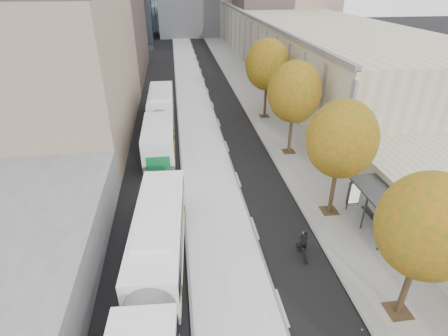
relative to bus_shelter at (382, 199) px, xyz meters
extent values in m
cube|color=#BCBCBC|center=(-9.56, 24.04, -2.11)|extent=(4.25, 150.00, 0.15)
cube|color=gray|center=(-1.56, 24.04, -2.15)|extent=(4.75, 150.00, 0.08)
cube|color=#AAA685|center=(9.81, 53.04, 1.81)|extent=(18.00, 92.00, 8.00)
cube|color=#383A3F|center=(-0.19, 0.04, 0.37)|extent=(1.90, 4.40, 0.10)
cylinder|color=#383A3F|center=(-0.89, -1.96, -0.91)|extent=(0.10, 0.10, 2.40)
cube|color=silver|center=(0.53, 0.04, -0.86)|extent=(0.04, 4.00, 2.10)
cylinder|color=#312318|center=(-2.09, -5.96, -0.56)|extent=(0.28, 0.28, 3.11)
sphere|color=#295612|center=(-2.09, -5.96, 2.86)|extent=(4.00, 4.00, 4.00)
cylinder|color=#312318|center=(-2.09, 2.04, -0.49)|extent=(0.28, 0.28, 3.24)
sphere|color=#295612|center=(-2.09, 2.04, 3.08)|extent=(4.20, 4.20, 4.20)
cylinder|color=#312318|center=(-2.09, 11.04, -0.42)|extent=(0.28, 0.28, 3.38)
sphere|color=#295612|center=(-2.09, 11.04, 3.29)|extent=(4.40, 4.40, 4.40)
cylinder|color=#312318|center=(-2.09, 20.04, -0.35)|extent=(0.28, 0.28, 3.51)
sphere|color=#295612|center=(-2.09, 20.04, 3.51)|extent=(4.60, 4.60, 4.60)
cube|color=white|center=(-13.27, -4.47, -0.77)|extent=(3.50, 17.16, 2.84)
cube|color=black|center=(-13.27, -4.47, -0.25)|extent=(3.52, 16.48, 0.98)
cube|color=white|center=(-13.33, 17.11, -0.74)|extent=(2.58, 17.35, 2.89)
cube|color=black|center=(-13.33, 17.11, -0.21)|extent=(2.63, 16.66, 1.00)
cube|color=#127E3C|center=(-13.33, 8.47, -1.08)|extent=(1.83, 0.07, 1.12)
imported|color=black|center=(-5.32, -1.81, -1.73)|extent=(0.58, 1.56, 0.92)
imported|color=black|center=(-5.32, -1.81, -1.01)|extent=(0.59, 0.42, 1.54)
sphere|color=#659F4A|center=(-5.32, -1.81, -0.43)|extent=(0.24, 0.24, 0.24)
imported|color=beige|center=(-13.32, 31.35, -1.58)|extent=(1.74, 3.67, 1.21)
camera|label=1|loc=(-11.63, -15.74, 11.58)|focal=28.00mm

